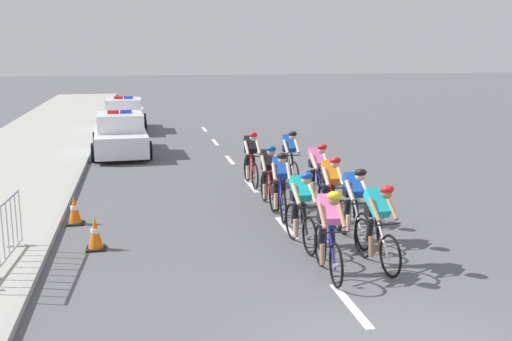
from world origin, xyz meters
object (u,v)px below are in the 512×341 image
cyclist_lead (329,231)px  police_car_second (124,116)px  traffic_cone_mid (95,234)px  cyclist_second (378,223)px  cyclist_ninth (251,157)px  cyclist_tenth (290,156)px  police_car_nearest (121,135)px  crowd_barrier_front (3,237)px  cyclist_eighth (317,172)px  cyclist_seventh (269,175)px  cyclist_fifth (280,183)px  traffic_cone_near (75,210)px  cyclist_sixth (331,189)px  cyclist_third (301,207)px  cyclist_fourth (354,203)px

cyclist_lead → police_car_second: 19.41m
traffic_cone_mid → cyclist_second: bearing=-21.3°
cyclist_lead → cyclist_ninth: bearing=90.1°
cyclist_tenth → police_car_nearest: bearing=129.2°
police_car_second → crowd_barrier_front: size_ratio=1.90×
cyclist_eighth → police_car_nearest: bearing=121.0°
cyclist_seventh → cyclist_eighth: (1.21, 0.02, 0.00)m
cyclist_fifth → traffic_cone_near: size_ratio=2.69×
police_car_nearest → cyclist_sixth: bearing=-64.6°
cyclist_eighth → traffic_cone_mid: size_ratio=2.69×
cyclist_sixth → cyclist_ninth: same height
cyclist_ninth → traffic_cone_mid: (-3.88, -4.77, -0.48)m
cyclist_third → cyclist_fourth: bearing=4.7°
traffic_cone_mid → cyclist_third: bearing=-8.9°
cyclist_tenth → traffic_cone_near: 6.27m
cyclist_second → traffic_cone_mid: size_ratio=2.69×
cyclist_tenth → police_car_nearest: (-4.75, 5.82, -0.11)m
cyclist_lead → crowd_barrier_front: (-5.31, 1.15, -0.14)m
cyclist_tenth → police_car_nearest: size_ratio=0.39×
cyclist_seventh → traffic_cone_near: (-4.42, -0.65, -0.48)m
police_car_nearest → traffic_cone_mid: bearing=-91.2°
cyclist_fifth → cyclist_tenth: size_ratio=1.00×
police_car_second → traffic_cone_near: 15.15m
cyclist_seventh → crowd_barrier_front: cyclist_seventh is taller
traffic_cone_mid → cyclist_fourth: bearing=-5.9°
police_car_second → crowd_barrier_front: bearing=-95.2°
cyclist_third → traffic_cone_near: 5.02m
cyclist_fourth → cyclist_seventh: (-1.05, 2.96, 0.00)m
crowd_barrier_front → cyclist_tenth: bearing=41.9°
cyclist_seventh → police_car_second: police_car_second is taller
cyclist_second → crowd_barrier_front: bearing=171.8°
cyclist_sixth → cyclist_seventh: (-0.99, 1.68, 0.00)m
cyclist_sixth → police_car_second: (-4.65, 16.16, -0.11)m
cyclist_ninth → traffic_cone_near: size_ratio=2.69×
cyclist_fifth → cyclist_sixth: same height
cyclist_third → cyclist_eighth: bearing=67.9°
police_car_second → traffic_cone_mid: police_car_second is taller
cyclist_ninth → police_car_second: size_ratio=0.39×
police_car_nearest → crowd_barrier_front: bearing=-98.0°
police_car_nearest → crowd_barrier_front: (-1.63, -11.54, -0.03)m
cyclist_seventh → cyclist_ninth: same height
traffic_cone_near → cyclist_seventh: bearing=8.3°
cyclist_second → cyclist_eighth: 4.36m
cyclist_ninth → police_car_second: police_car_second is taller
police_car_second → traffic_cone_mid: size_ratio=6.88×
cyclist_second → traffic_cone_near: cyclist_second is taller
police_car_nearest → traffic_cone_near: bearing=-95.0°
cyclist_ninth → police_car_second: 12.70m
cyclist_third → cyclist_seventh: bearing=89.3°
cyclist_tenth → cyclist_second: bearing=-91.0°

